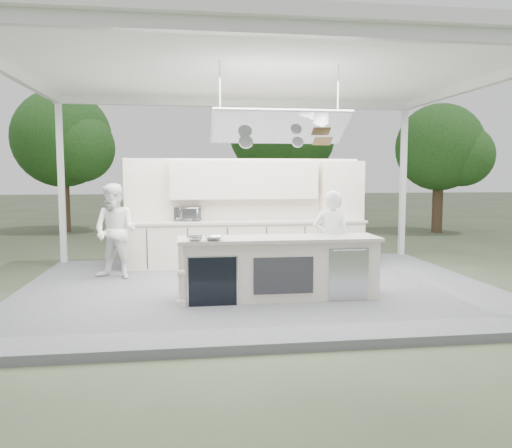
{
  "coord_description": "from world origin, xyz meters",
  "views": [
    {
      "loc": [
        -1.2,
        -8.41,
        2.03
      ],
      "look_at": [
        0.02,
        0.4,
        1.15
      ],
      "focal_mm": 35.0,
      "sensor_mm": 36.0,
      "label": 1
    }
  ],
  "objects": [
    {
      "name": "bowl_large",
      "position": [
        -0.82,
        -1.15,
        1.1
      ],
      "size": [
        0.32,
        0.32,
        0.07
      ],
      "primitive_type": "imported",
      "rotation": [
        0.0,
        0.0,
        -0.16
      ],
      "color": "#B5B8BD",
      "rests_on": "demo_island"
    },
    {
      "name": "stage_deck",
      "position": [
        0.0,
        0.0,
        0.06
      ],
      "size": [
        8.0,
        6.0,
        0.12
      ],
      "primitive_type": "cube",
      "color": "slate",
      "rests_on": "ground"
    },
    {
      "name": "sous_chef",
      "position": [
        -2.52,
        0.96,
        1.0
      ],
      "size": [
        1.05,
        0.95,
        1.75
      ],
      "primitive_type": "imported",
      "rotation": [
        0.0,
        0.0,
        -0.42
      ],
      "color": "white",
      "rests_on": "stage_deck"
    },
    {
      "name": "back_wall_unit",
      "position": [
        0.44,
        2.11,
        1.57
      ],
      "size": [
        5.05,
        0.48,
        2.25
      ],
      "color": "beige",
      "rests_on": "stage_deck"
    },
    {
      "name": "tent",
      "position": [
        0.0,
        -0.01,
        3.71
      ],
      "size": [
        8.2,
        6.2,
        3.86
      ],
      "color": "white",
      "rests_on": "ground"
    },
    {
      "name": "demo_island",
      "position": [
        0.18,
        -0.91,
        0.6
      ],
      "size": [
        3.1,
        0.79,
        0.95
      ],
      "color": "beige",
      "rests_on": "stage_deck"
    },
    {
      "name": "head_chef",
      "position": [
        1.13,
        -0.56,
        0.95
      ],
      "size": [
        0.68,
        0.53,
        1.66
      ],
      "primitive_type": "imported",
      "rotation": [
        0.0,
        0.0,
        2.9
      ],
      "color": "white",
      "rests_on": "stage_deck"
    },
    {
      "name": "ground",
      "position": [
        0.0,
        0.0,
        0.0
      ],
      "size": [
        90.0,
        90.0,
        0.0
      ],
      "primitive_type": "plane",
      "color": "#50573C",
      "rests_on": "ground"
    },
    {
      "name": "bowl_small",
      "position": [
        -1.1,
        -1.15,
        1.11
      ],
      "size": [
        0.29,
        0.29,
        0.07
      ],
      "primitive_type": "imported",
      "rotation": [
        0.0,
        0.0,
        -0.27
      ],
      "color": "silver",
      "rests_on": "demo_island"
    },
    {
      "name": "toaster_oven",
      "position": [
        -1.19,
        2.08,
        1.21
      ],
      "size": [
        0.58,
        0.44,
        0.29
      ],
      "primitive_type": "imported",
      "rotation": [
        0.0,
        0.0,
        -0.19
      ],
      "color": "#B8BABF",
      "rests_on": "back_counter"
    },
    {
      "name": "back_counter",
      "position": [
        0.0,
        1.9,
        0.6
      ],
      "size": [
        5.08,
        0.72,
        0.95
      ],
      "color": "beige",
      "rests_on": "stage_deck"
    },
    {
      "name": "tree_cluster",
      "position": [
        -0.16,
        9.77,
        3.29
      ],
      "size": [
        19.55,
        9.4,
        5.85
      ],
      "color": "#4D3726",
      "rests_on": "ground"
    }
  ]
}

